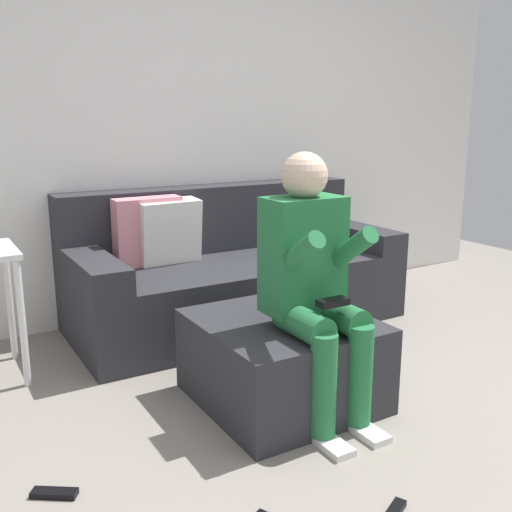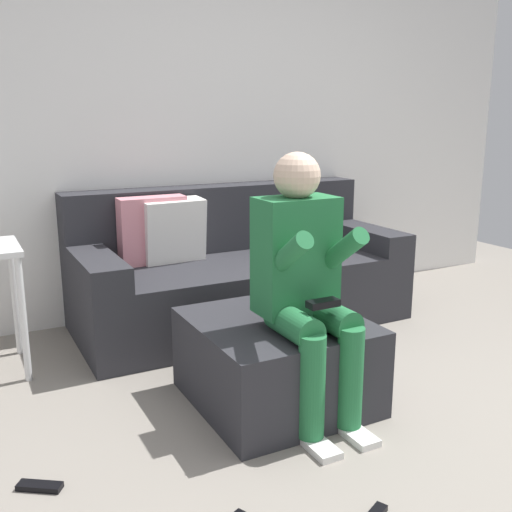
{
  "view_description": "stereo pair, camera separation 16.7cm",
  "coord_description": "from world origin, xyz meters",
  "px_view_note": "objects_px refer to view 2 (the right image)",
  "views": [
    {
      "loc": [
        -1.81,
        -1.53,
        1.33
      ],
      "look_at": [
        -0.21,
        1.19,
        0.59
      ],
      "focal_mm": 41.03,
      "sensor_mm": 36.0,
      "label": 1
    },
    {
      "loc": [
        -1.66,
        -1.61,
        1.33
      ],
      "look_at": [
        -0.21,
        1.19,
        0.59
      ],
      "focal_mm": 41.03,
      "sensor_mm": 36.0,
      "label": 2
    }
  ],
  "objects_px": {
    "person_seated": "(305,277)",
    "ottoman": "(276,360)",
    "couch_sectional": "(234,272)",
    "remote_under_side_table": "(40,486)"
  },
  "relations": [
    {
      "from": "ottoman",
      "to": "remote_under_side_table",
      "type": "height_order",
      "value": "ottoman"
    },
    {
      "from": "couch_sectional",
      "to": "person_seated",
      "type": "relative_size",
      "value": 1.78
    },
    {
      "from": "person_seated",
      "to": "remote_under_side_table",
      "type": "relative_size",
      "value": 7.2
    },
    {
      "from": "person_seated",
      "to": "remote_under_side_table",
      "type": "height_order",
      "value": "person_seated"
    },
    {
      "from": "couch_sectional",
      "to": "remote_under_side_table",
      "type": "distance_m",
      "value": 2.0
    },
    {
      "from": "person_seated",
      "to": "remote_under_side_table",
      "type": "bearing_deg",
      "value": -178.66
    },
    {
      "from": "person_seated",
      "to": "couch_sectional",
      "type": "bearing_deg",
      "value": 77.97
    },
    {
      "from": "couch_sectional",
      "to": "ottoman",
      "type": "bearing_deg",
      "value": -105.72
    },
    {
      "from": "remote_under_side_table",
      "to": "person_seated",
      "type": "bearing_deg",
      "value": 35.42
    },
    {
      "from": "person_seated",
      "to": "ottoman",
      "type": "bearing_deg",
      "value": 102.14
    }
  ]
}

